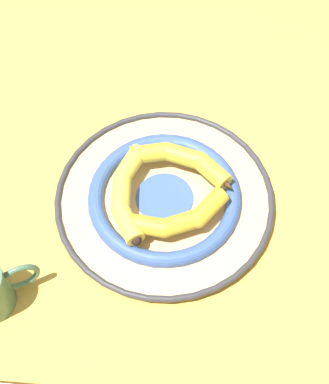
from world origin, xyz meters
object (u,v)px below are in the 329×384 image
Objects in this scene: decorative_bowl at (165,198)px; banana_c at (178,219)px; banana_a at (183,161)px; banana_b at (127,191)px.

banana_c reaches higher than decorative_bowl.
decorative_bowl is 0.07m from banana_a.
banana_b is (-0.05, 0.04, 0.03)m from decorative_bowl.
decorative_bowl is 2.26× the size of banana_c.
banana_b is (-0.11, 0.03, -0.00)m from banana_a.
banana_a is at bearing 123.30° from banana_b.
decorative_bowl is at bearing 96.82° from banana_b.
decorative_bowl is 0.07m from banana_c.
decorative_bowl is at bearing 90.80° from banana_c.
banana_c is (-0.09, -0.07, -0.00)m from banana_a.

